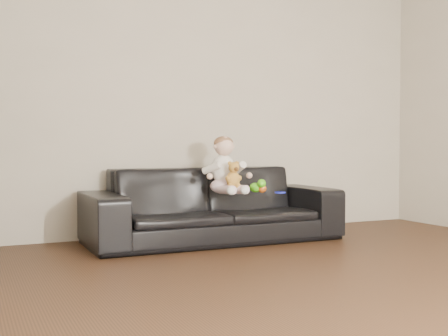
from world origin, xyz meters
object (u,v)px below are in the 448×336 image
teddy_bear (233,175)px  toy_blue_disc (280,192)px  toy_rattle (262,189)px  sofa (213,205)px  baby (225,168)px  toy_green (255,188)px

teddy_bear → toy_blue_disc: (0.45, 0.01, -0.16)m
toy_rattle → toy_blue_disc: size_ratio=0.77×
sofa → baby: bearing=-64.5°
sofa → teddy_bear: bearing=-76.0°
teddy_bear → toy_green: (0.29, 0.16, -0.12)m
baby → teddy_bear: 0.16m
baby → teddy_bear: size_ratio=2.24×
toy_green → toy_blue_disc: toy_green is taller
sofa → toy_rattle: bearing=-22.0°
sofa → teddy_bear: 0.38m
toy_green → toy_blue_disc: size_ratio=1.31×
sofa → toy_blue_disc: bearing=-26.5°
sofa → toy_blue_disc: 0.59m
toy_rattle → baby: bearing=172.8°
sofa → toy_blue_disc: size_ratio=22.70×
toy_rattle → toy_blue_disc: toy_rattle is taller
teddy_bear → toy_blue_disc: bearing=-5.3°
baby → sofa: bearing=101.0°
teddy_bear → toy_rattle: 0.37m
teddy_bear → toy_blue_disc: 0.48m
sofa → baby: size_ratio=4.44×
sofa → toy_rattle: (0.40, -0.16, 0.14)m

